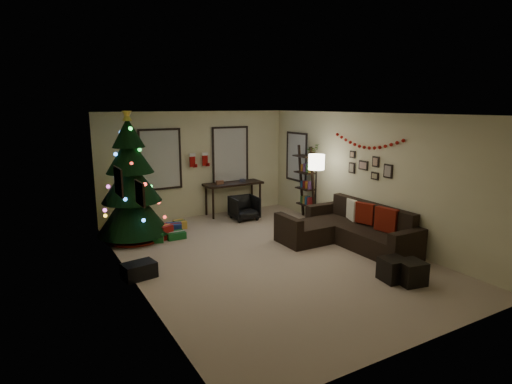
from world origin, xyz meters
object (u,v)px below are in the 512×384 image
christmas_tree (131,186)px  desk (233,186)px  sofa (348,231)px  bookshelf (306,184)px  desk_chair (244,208)px

christmas_tree → desk: size_ratio=1.81×
christmas_tree → sofa: size_ratio=1.07×
christmas_tree → bookshelf: christmas_tree is taller
desk_chair → bookshelf: size_ratio=0.33×
bookshelf → desk_chair: bearing=154.4°
sofa → desk: 3.57m
desk → christmas_tree: bearing=-163.4°
christmas_tree → sofa: (3.79, -2.56, -0.90)m
desk → sofa: bearing=-74.5°
christmas_tree → desk: 3.00m
christmas_tree → bookshelf: 4.27m
desk_chair → bookshelf: 1.68m
desk → desk_chair: size_ratio=2.58×
christmas_tree → bookshelf: (4.24, -0.48, -0.27)m
christmas_tree → desk: (2.84, 0.85, -0.43)m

